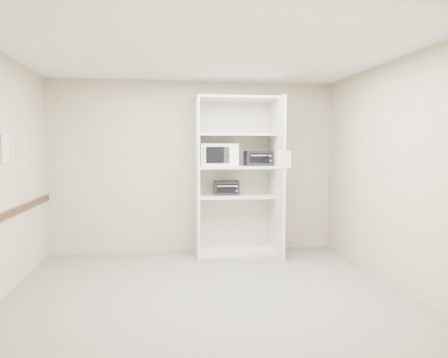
{
  "coord_description": "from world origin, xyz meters",
  "views": [
    {
      "loc": [
        -0.54,
        -4.93,
        1.63
      ],
      "look_at": [
        0.4,
        1.42,
        1.19
      ],
      "focal_mm": 35.0,
      "sensor_mm": 36.0,
      "label": 1
    }
  ],
  "objects": [
    {
      "name": "wall_front",
      "position": [
        0.0,
        -2.0,
        1.35
      ],
      "size": [
        4.5,
        0.02,
        2.7
      ],
      "primitive_type": "cube",
      "color": "#C1B697",
      "rests_on": "ground"
    },
    {
      "name": "ceiling",
      "position": [
        0.0,
        0.0,
        2.7
      ],
      "size": [
        4.5,
        4.0,
        0.01
      ],
      "primitive_type": "cube",
      "color": "white"
    },
    {
      "name": "wall_poster",
      "position": [
        -2.24,
        0.23,
        1.63
      ],
      "size": [
        0.01,
        0.22,
        0.31
      ],
      "primitive_type": "cube",
      "color": "white",
      "rests_on": "wall_left"
    },
    {
      "name": "wall_right",
      "position": [
        2.25,
        0.0,
        1.35
      ],
      "size": [
        0.02,
        4.0,
        2.7
      ],
      "primitive_type": "cube",
      "color": "#C1B697",
      "rests_on": "ground"
    },
    {
      "name": "microwave",
      "position": [
        0.36,
        1.75,
        1.54
      ],
      "size": [
        0.58,
        0.45,
        0.34
      ],
      "primitive_type": "cube",
      "rotation": [
        0.0,
        0.0,
        -0.02
      ],
      "color": "white",
      "rests_on": "shelving_unit"
    },
    {
      "name": "wall_back",
      "position": [
        0.0,
        2.0,
        1.35
      ],
      "size": [
        4.5,
        0.02,
        2.7
      ],
      "primitive_type": "cube",
      "color": "#C1B697",
      "rests_on": "ground"
    },
    {
      "name": "toaster_oven_upper",
      "position": [
        0.99,
        1.74,
        1.49
      ],
      "size": [
        0.41,
        0.31,
        0.23
      ],
      "primitive_type": "cube",
      "rotation": [
        0.0,
        0.0,
        -0.01
      ],
      "color": "black",
      "rests_on": "shelving_unit"
    },
    {
      "name": "shelving_unit",
      "position": [
        0.67,
        1.7,
        1.13
      ],
      "size": [
        1.24,
        0.92,
        2.42
      ],
      "color": "beige",
      "rests_on": "floor"
    },
    {
      "name": "paper_sign",
      "position": [
        1.21,
        1.07,
        1.48
      ],
      "size": [
        0.19,
        0.02,
        0.25
      ],
      "primitive_type": "cube",
      "rotation": [
        0.0,
        0.0,
        -0.09
      ],
      "color": "white",
      "rests_on": "shelving_unit"
    },
    {
      "name": "floor",
      "position": [
        0.0,
        0.0,
        0.0
      ],
      "size": [
        4.5,
        4.0,
        0.01
      ],
      "primitive_type": "cube",
      "color": "#636056",
      "rests_on": "ground"
    },
    {
      "name": "toaster_oven_lower",
      "position": [
        0.48,
        1.75,
        1.03
      ],
      "size": [
        0.4,
        0.32,
        0.21
      ],
      "primitive_type": "cube",
      "rotation": [
        0.0,
        0.0,
        -0.07
      ],
      "color": "black",
      "rests_on": "shelving_unit"
    },
    {
      "name": "chair_rail",
      "position": [
        -2.23,
        0.0,
        0.9
      ],
      "size": [
        0.04,
        3.98,
        0.08
      ],
      "primitive_type": "cube",
      "color": "#351F11",
      "rests_on": "wall_left"
    }
  ]
}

